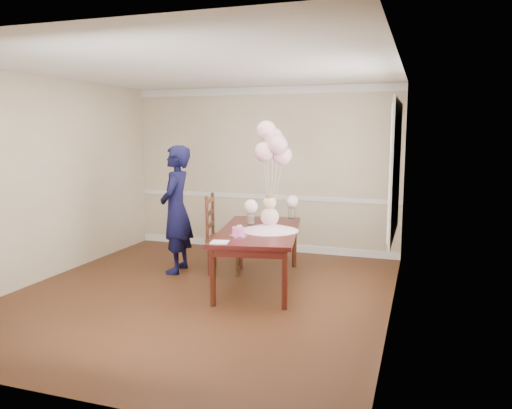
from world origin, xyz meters
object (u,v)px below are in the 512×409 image
object	(u,v)px
birthday_cake	(238,231)
dining_table_top	(259,231)
dining_chair_seat	(225,238)
woman	(176,209)

from	to	relation	value
birthday_cake	dining_table_top	bearing A→B (deg)	76.81
birthday_cake	dining_chair_seat	distance (m)	1.03
dining_table_top	dining_chair_seat	size ratio (longest dim) A/B	4.06
dining_table_top	dining_chair_seat	world-z (taller)	dining_table_top
birthday_cake	woman	distance (m)	1.35
dining_table_top	birthday_cake	bearing A→B (deg)	-113.96
dining_chair_seat	dining_table_top	bearing A→B (deg)	-43.26
woman	dining_chair_seat	bearing A→B (deg)	95.75
birthday_cake	dining_chair_seat	size ratio (longest dim) A/B	0.30
dining_table_top	dining_chair_seat	distance (m)	0.75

